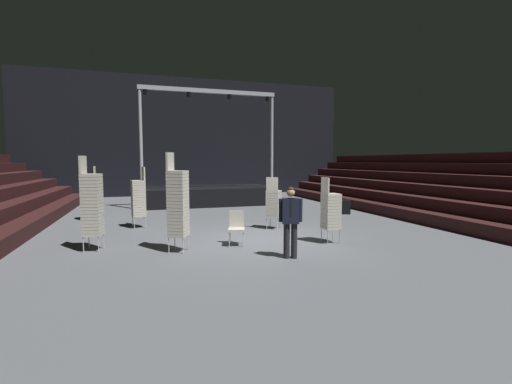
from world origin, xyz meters
TOP-DOWN VIEW (x-y plane):
  - ground_plane at (0.00, 0.00)m, footprint 22.00×30.00m
  - arena_end_wall at (0.00, 15.00)m, footprint 22.00×0.30m
  - bleacher_bank_right at (8.75, 1.00)m, footprint 4.50×24.00m
  - stage_riser at (0.00, 9.28)m, footprint 7.09×3.56m
  - man_with_tie at (0.13, -2.20)m, footprint 0.57×0.35m
  - chair_stack_front_left at (1.87, -1.03)m, footprint 0.44×0.44m
  - chair_stack_front_right at (1.05, 1.44)m, footprint 0.62×0.62m
  - chair_stack_mid_left at (-2.39, -0.75)m, footprint 0.60×0.60m
  - chair_stack_mid_right at (-5.24, 5.32)m, footprint 0.45×0.45m
  - chair_stack_mid_centre at (-4.50, 0.04)m, footprint 0.53×0.53m
  - chair_stack_rear_left at (-3.39, 3.07)m, footprint 0.51×0.51m
  - equipment_road_case at (5.14, 3.95)m, footprint 1.07×0.93m
  - loose_chair_near_man at (-0.77, -0.48)m, footprint 0.55×0.55m

SIDE VIEW (x-z plane):
  - ground_plane at x=0.00m, z-range -0.10..0.00m
  - equipment_road_case at x=5.14m, z-range 0.00..0.61m
  - loose_chair_near_man at x=-0.77m, z-range 0.06..1.01m
  - stage_riser at x=0.00m, z-range -2.38..3.51m
  - chair_stack_front_right at x=1.05m, z-range 0.00..1.80m
  - chair_stack_front_left at x=1.87m, z-range 0.00..1.88m
  - man_with_tie at x=0.13m, z-range 0.11..1.85m
  - chair_stack_mid_right at x=-5.24m, z-range 0.00..2.14m
  - chair_stack_rear_left at x=-3.39m, z-range 0.00..2.14m
  - chair_stack_mid_centre at x=-4.50m, z-range 0.00..2.47m
  - chair_stack_mid_left at x=-2.39m, z-range 0.00..2.56m
  - bleacher_bank_right at x=8.75m, z-range 0.00..2.70m
  - arena_end_wall at x=0.00m, z-range 0.00..8.00m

